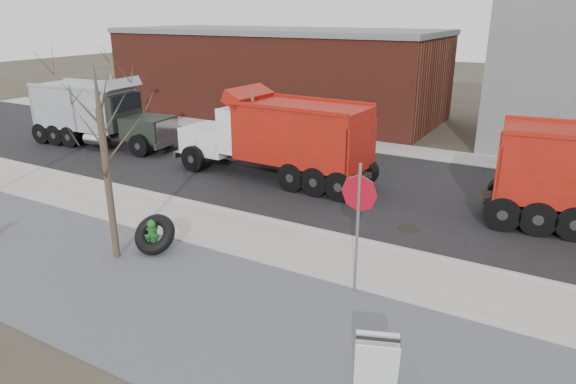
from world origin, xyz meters
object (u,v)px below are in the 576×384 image
Objects in this scene: sandwich_board at (376,364)px; stop_sign at (358,208)px; dump_truck_red_b at (279,135)px; fire_hydrant at (153,236)px; truck_tire at (155,234)px; dump_truck_grey at (99,111)px.

stop_sign is at bearing 98.38° from sandwich_board.
dump_truck_red_b is at bearing 108.10° from sandwich_board.
fire_hydrant is 6.01m from stop_sign.
stop_sign is (5.73, 0.64, 1.71)m from fire_hydrant.
sandwich_board is (7.33, -2.25, 0.14)m from fire_hydrant.
stop_sign is 0.39× the size of dump_truck_red_b.
sandwich_board is at bearing -2.50° from fire_hydrant.
truck_tire is 5.84m from stop_sign.
sandwich_board reaches higher than fire_hydrant.
sandwich_board is at bearing -34.28° from dump_truck_grey.
truck_tire is at bearing -10.10° from fire_hydrant.
dump_truck_grey is (-10.70, 7.54, 1.16)m from truck_tire.
sandwich_board reaches higher than truck_tire.
dump_truck_grey is (-10.32, 0.29, -0.07)m from dump_truck_red_b.
stop_sign is 3.04× the size of sandwich_board.
fire_hydrant is at bearing -41.06° from dump_truck_grey.
truck_tire is 1.30× the size of sandwich_board.
truck_tire is 0.16× the size of dump_truck_red_b.
stop_sign is (5.57, 0.72, 1.60)m from truck_tire.
truck_tire is 0.18× the size of dump_truck_grey.
stop_sign is 8.85m from dump_truck_red_b.
dump_truck_red_b is at bearing 106.34° from fire_hydrant.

